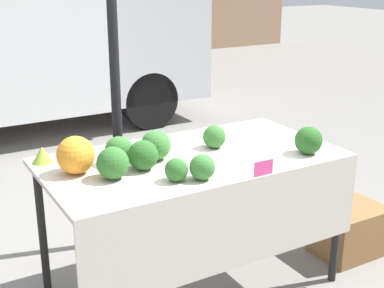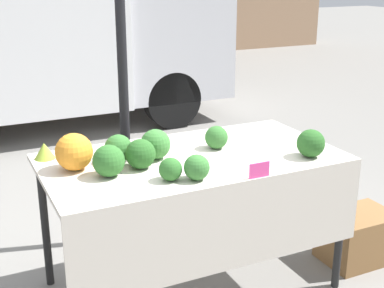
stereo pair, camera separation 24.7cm
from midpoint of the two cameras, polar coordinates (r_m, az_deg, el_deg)
ground_plane at (r=3.65m, az=2.00°, el=-14.81°), size 40.00×40.00×0.00m
tent_pole at (r=3.80m, az=-5.46°, el=5.12°), size 0.07×0.07×2.26m
parked_truck at (r=7.05m, az=-15.51°, el=12.06°), size 4.42×1.93×2.47m
market_table at (r=3.23m, az=2.74°, el=-3.59°), size 1.80×0.96×0.90m
orange_cauliflower at (r=3.05m, az=-10.23°, el=-0.87°), size 0.21×0.21×0.21m
romanesco_head at (r=3.28m, az=-13.41°, el=-0.73°), size 0.12×0.12×0.10m
broccoli_head_0 at (r=3.38m, az=4.71°, el=0.68°), size 0.15×0.15×0.15m
broccoli_head_1 at (r=2.86m, az=0.16°, el=-2.75°), size 0.13×0.13×0.13m
broccoli_head_2 at (r=3.32m, az=14.65°, el=0.04°), size 0.17×0.17×0.17m
broccoli_head_3 at (r=3.18m, az=-1.71°, el=-0.05°), size 0.18×0.18×0.18m
broccoli_head_4 at (r=2.87m, az=2.97°, el=-2.54°), size 0.14×0.14×0.14m
broccoli_head_5 at (r=3.03m, az=-3.20°, el=-1.10°), size 0.17×0.17×0.17m
broccoli_head_6 at (r=2.93m, az=-6.51°, el=-1.83°), size 0.18×0.18×0.18m
broccoli_head_7 at (r=3.14m, az=-5.65°, el=-0.51°), size 0.17×0.17×0.17m
price_sign at (r=2.95m, az=9.59°, el=-2.80°), size 0.13×0.01×0.09m
produce_crate at (r=4.06m, az=18.95°, el=-9.35°), size 0.49×0.36×0.36m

